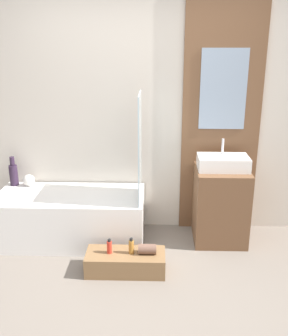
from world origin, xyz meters
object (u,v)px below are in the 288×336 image
vase_round_light (29,180)px  bathtub (71,217)px  wooden_step_bench (126,262)px  vase_tall_dark (14,174)px  sink (223,163)px  bottle_soap_secondary (131,247)px  bottle_soap_primary (109,247)px

vase_round_light → bathtub: bearing=-25.5°
wooden_step_bench → vase_round_light: bearing=143.6°
wooden_step_bench → vase_tall_dark: bearing=146.8°
sink → bottle_soap_secondary: (-0.87, -0.63, -0.59)m
bottle_soap_primary → bottle_soap_secondary: (0.20, 0.00, 0.01)m
bathtub → sink: sink is taller
sink → bottle_soap_primary: sink is taller
bathtub → wooden_step_bench: (0.60, -0.57, -0.16)m
wooden_step_bench → bottle_soap_secondary: (0.05, 0.00, 0.16)m
bottle_soap_primary → wooden_step_bench: bearing=0.0°
sink → bottle_soap_primary: 1.38m
bathtub → bottle_soap_primary: (0.46, -0.57, -0.01)m
bottle_soap_primary → vase_round_light: bearing=139.7°
wooden_step_bench → bottle_soap_primary: (-0.14, 0.00, 0.15)m
vase_tall_dark → bottle_soap_primary: bearing=-36.5°
wooden_step_bench → sink: size_ratio=1.43×
vase_tall_dark → bottle_soap_secondary: 1.59m
bathtub → sink: size_ratio=2.99×
wooden_step_bench → bottle_soap_secondary: 0.17m
vase_tall_dark → bottle_soap_secondary: bearing=-32.2°
sink → bottle_soap_secondary: size_ratio=3.29×
bathtub → bottle_soap_primary: 0.73m
wooden_step_bench → vase_tall_dark: size_ratio=2.25×
bathtub → sink: 1.64m
bathtub → vase_round_light: 0.62m
bathtub → sink: bearing=2.4°
bathtub → bottle_soap_secondary: size_ratio=9.86×
wooden_step_bench → sink: 1.35m
sink → vase_tall_dark: bearing=175.2°
wooden_step_bench → bottle_soap_primary: size_ratio=5.19×
bathtub → bottle_soap_secondary: bearing=-41.1°
bathtub → sink: (1.53, 0.06, 0.58)m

